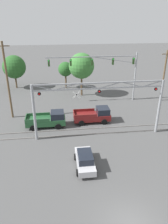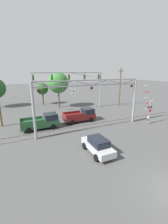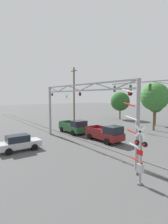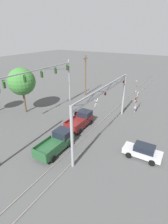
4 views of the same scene
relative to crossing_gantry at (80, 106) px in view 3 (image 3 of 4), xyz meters
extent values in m
cube|color=gray|center=(0.01, 0.28, -4.43)|extent=(80.00, 0.08, 0.10)
cube|color=gray|center=(0.01, 1.72, -4.43)|extent=(80.00, 0.08, 0.10)
cylinder|color=gray|center=(-7.46, 0.00, -1.08)|extent=(0.31, 0.31, 6.80)
cylinder|color=gray|center=(7.48, 0.00, -1.08)|extent=(0.31, 0.31, 6.80)
cube|color=gray|center=(0.01, 0.00, 1.61)|extent=(15.25, 0.14, 0.14)
cube|color=gray|center=(0.01, 0.00, 2.25)|extent=(15.25, 0.14, 0.14)
cube|color=gray|center=(-6.21, 0.00, 1.93)|extent=(2.51, 0.08, 0.72)
cube|color=gray|center=(-3.72, 0.00, 1.93)|extent=(2.51, 0.08, 0.72)
cube|color=gray|center=(-1.23, 0.00, 1.93)|extent=(2.51, 0.08, 0.72)
cube|color=gray|center=(1.26, 0.00, 1.93)|extent=(2.51, 0.08, 0.72)
cube|color=gray|center=(3.75, 0.00, 1.93)|extent=(2.51, 0.08, 0.72)
cube|color=gray|center=(6.24, 0.00, 1.93)|extent=(2.51, 0.08, 0.72)
cylinder|color=black|center=(-6.70, 0.00, 1.25)|extent=(0.38, 0.10, 0.38)
sphere|color=red|center=(-6.70, -0.07, 1.25)|extent=(0.18, 0.18, 0.18)
cylinder|color=gray|center=(-6.70, 0.00, 1.49)|extent=(0.04, 0.04, 0.10)
cylinder|color=black|center=(0.01, 0.00, 1.25)|extent=(0.38, 0.10, 0.38)
sphere|color=red|center=(0.01, -0.07, 1.25)|extent=(0.18, 0.18, 0.18)
cylinder|color=gray|center=(0.01, 0.00, 1.49)|extent=(0.04, 0.04, 0.10)
cylinder|color=black|center=(6.72, 0.00, 1.25)|extent=(0.38, 0.10, 0.38)
sphere|color=red|center=(6.72, -0.07, 1.25)|extent=(0.18, 0.18, 0.18)
cylinder|color=gray|center=(6.72, 0.00, 1.49)|extent=(0.04, 0.04, 0.10)
cube|color=white|center=(-2.60, -0.10, 0.99)|extent=(0.88, 0.03, 0.88)
cube|color=white|center=(-2.60, -0.10, 0.99)|extent=(0.88, 0.03, 0.88)
cylinder|color=black|center=(-2.60, -0.12, 0.99)|extent=(0.04, 0.04, 0.02)
cylinder|color=gray|center=(9.06, -1.74, -2.62)|extent=(0.16, 0.16, 3.72)
cylinder|color=#59595B|center=(9.06, -1.74, -4.43)|extent=(0.35, 0.35, 0.10)
cube|color=white|center=(9.06, -1.85, -1.11)|extent=(0.78, 0.03, 0.78)
cube|color=white|center=(9.06, -1.85, -1.11)|extent=(0.78, 0.03, 0.78)
cylinder|color=black|center=(9.06, -1.88, -1.11)|extent=(0.04, 0.04, 0.02)
cylinder|color=black|center=(8.78, -1.74, -1.86)|extent=(0.32, 0.09, 0.32)
sphere|color=red|center=(8.78, -1.80, -1.86)|extent=(0.16, 0.16, 0.16)
cylinder|color=black|center=(9.34, -1.74, -1.86)|extent=(0.32, 0.09, 0.32)
sphere|color=red|center=(9.34, -1.80, -1.86)|extent=(0.16, 0.16, 0.16)
cube|color=gray|center=(9.06, -1.74, -1.86)|extent=(0.64, 0.06, 0.06)
cube|color=red|center=(9.06, -1.84, -2.41)|extent=(0.44, 0.02, 0.32)
cube|color=#B2B2B7|center=(9.06, -1.74, -3.43)|extent=(0.36, 0.28, 0.56)
cylinder|color=red|center=(8.79, -1.74, -3.00)|extent=(0.89, 0.09, 0.26)
cylinder|color=white|center=(8.61, -1.74, -2.12)|extent=(0.89, 0.09, 0.26)
cylinder|color=red|center=(8.44, -1.74, -1.25)|extent=(0.89, 0.09, 0.26)
cylinder|color=white|center=(8.26, -1.74, -0.37)|extent=(0.89, 0.09, 0.26)
cylinder|color=red|center=(8.09, -1.74, 0.50)|extent=(0.89, 0.09, 0.26)
cylinder|color=white|center=(7.91, -1.74, 1.38)|extent=(0.89, 0.09, 0.26)
cube|color=#3F3F42|center=(8.95, -1.74, -3.78)|extent=(0.24, 0.12, 0.36)
cube|color=gray|center=(0.96, 11.38, 3.07)|extent=(14.63, 0.14, 0.14)
cylinder|color=gray|center=(-5.85, 11.38, 2.92)|extent=(0.04, 0.04, 0.30)
cube|color=#28471E|center=(-5.85, 11.38, 2.26)|extent=(0.30, 0.26, 1.03)
sphere|color=green|center=(-5.85, 11.21, 2.64)|extent=(0.18, 0.18, 0.18)
cylinder|color=gray|center=(-2.44, 11.38, 2.92)|extent=(0.04, 0.04, 0.30)
cube|color=#28471E|center=(-2.44, 11.38, 2.26)|extent=(0.30, 0.26, 1.03)
sphere|color=green|center=(-2.44, 11.21, 2.64)|extent=(0.18, 0.18, 0.18)
cylinder|color=gray|center=(0.96, 11.38, 2.92)|extent=(0.04, 0.04, 0.30)
cube|color=#28471E|center=(0.96, 11.38, 2.26)|extent=(0.30, 0.26, 1.03)
sphere|color=green|center=(0.96, 11.21, 2.64)|extent=(0.18, 0.18, 0.18)
cube|color=maroon|center=(-0.19, 3.78, -3.69)|extent=(5.04, 2.05, 0.81)
cube|color=black|center=(1.34, 3.78, -2.87)|extent=(1.68, 1.89, 0.84)
cube|color=maroon|center=(-1.13, 2.79, -3.10)|extent=(2.96, 0.08, 0.38)
cube|color=maroon|center=(-1.13, 4.76, -3.10)|extent=(2.96, 0.08, 0.38)
cube|color=maroon|center=(-2.66, 3.78, -3.10)|extent=(0.10, 1.97, 0.38)
cylinder|color=black|center=(1.37, 2.74, -4.10)|extent=(0.78, 0.24, 0.78)
cylinder|color=black|center=(1.37, 4.81, -4.10)|extent=(0.78, 0.24, 0.78)
cylinder|color=black|center=(-1.76, 2.74, -4.10)|extent=(0.78, 0.24, 0.78)
cylinder|color=black|center=(-1.76, 4.81, -4.10)|extent=(0.78, 0.24, 0.78)
cube|color=#23512D|center=(-6.45, 3.19, -3.69)|extent=(5.15, 2.05, 0.81)
cube|color=black|center=(-4.88, 3.19, -2.87)|extent=(1.71, 1.89, 0.84)
cube|color=#23512D|center=(-7.41, 2.21, -3.10)|extent=(3.04, 0.08, 0.38)
cube|color=#23512D|center=(-7.41, 4.18, -3.10)|extent=(3.04, 0.08, 0.38)
cube|color=#23512D|center=(-8.98, 3.19, -3.10)|extent=(0.10, 1.97, 0.38)
cylinder|color=black|center=(-4.86, 2.15, -4.10)|extent=(0.78, 0.24, 0.78)
cylinder|color=black|center=(-4.86, 4.23, -4.10)|extent=(0.78, 0.24, 0.78)
cylinder|color=black|center=(-8.05, 2.15, -4.10)|extent=(0.78, 0.24, 0.78)
cylinder|color=black|center=(-8.05, 4.23, -4.10)|extent=(0.78, 0.24, 0.78)
cube|color=#B7B7BC|center=(-2.37, -5.80, -3.84)|extent=(1.64, 4.12, 0.63)
cube|color=black|center=(-2.37, -5.97, -3.19)|extent=(1.39, 2.14, 0.66)
cylinder|color=black|center=(-3.20, -4.57, -4.15)|extent=(0.24, 0.66, 0.66)
cylinder|color=black|center=(-1.54, -4.57, -4.15)|extent=(0.24, 0.66, 0.66)
cylinder|color=black|center=(-3.20, -7.04, -4.15)|extent=(0.24, 0.66, 0.66)
cylinder|color=black|center=(-1.54, -7.04, -4.15)|extent=(0.24, 0.66, 0.66)
cylinder|color=brown|center=(-11.37, 6.64, 0.83)|extent=(0.28, 0.28, 10.63)
cube|color=brown|center=(-11.37, 6.64, 5.55)|extent=(1.80, 0.12, 0.12)
cylinder|color=silver|center=(-12.19, 6.64, 5.65)|extent=(0.08, 0.08, 0.12)
cylinder|color=silver|center=(-10.55, 6.64, 5.65)|extent=(0.08, 0.08, 0.12)
cylinder|color=brown|center=(-12.93, 20.68, -3.14)|extent=(0.32, 0.32, 2.69)
sphere|color=#265623|center=(-12.93, 20.68, -0.22)|extent=(4.50, 4.50, 4.50)
cylinder|color=brown|center=(-0.35, 14.74, -2.55)|extent=(0.32, 0.32, 3.86)
sphere|color=#387533|center=(-0.35, 14.74, 0.94)|extent=(4.47, 4.47, 4.47)
cylinder|color=brown|center=(-3.00, 19.41, -3.06)|extent=(0.32, 0.32, 2.85)
sphere|color=#265623|center=(-3.00, 19.41, -0.64)|extent=(2.82, 2.82, 2.82)
camera|label=1|loc=(-4.60, -23.08, 9.31)|focal=35.00mm
camera|label=2|loc=(-9.27, -17.32, 3.37)|focal=24.00mm
camera|label=3|loc=(15.45, -10.76, 1.04)|focal=28.00mm
camera|label=4|loc=(-19.12, -8.30, 8.20)|focal=28.00mm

